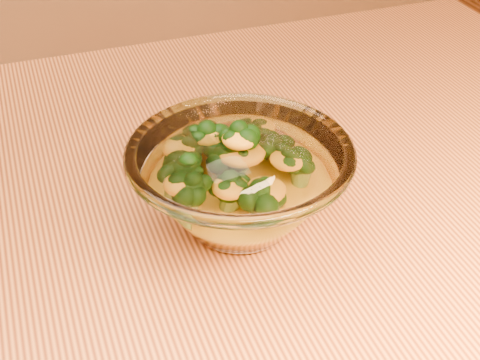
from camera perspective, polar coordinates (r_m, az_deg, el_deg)
name	(u,v)px	position (r m, az deg, el deg)	size (l,w,h in m)	color
table	(128,337)	(0.64, -9.50, -13.04)	(1.20, 0.80, 0.75)	#E28C44
glass_bowl	(240,184)	(0.56, 0.00, -0.34)	(0.19, 0.19, 0.08)	white
cheese_sauce	(240,201)	(0.57, 0.00, -1.76)	(0.11, 0.11, 0.03)	orange
broccoli_heap	(230,167)	(0.56, -0.87, 1.08)	(0.13, 0.12, 0.07)	black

